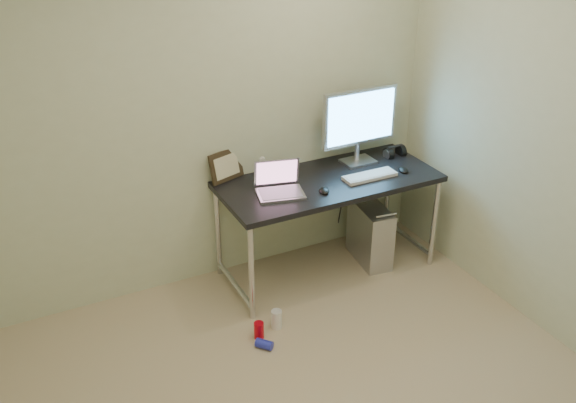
# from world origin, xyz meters

# --- Properties ---
(wall_back) EXTENTS (3.50, 0.02, 2.50)m
(wall_back) POSITION_xyz_m (0.00, 1.75, 1.25)
(wall_back) COLOR beige
(wall_back) RESTS_ON ground
(desk) EXTENTS (1.57, 0.69, 0.75)m
(desk) POSITION_xyz_m (0.83, 1.41, 0.67)
(desk) COLOR black
(desk) RESTS_ON ground
(tower_computer) EXTENTS (0.25, 0.46, 0.49)m
(tower_computer) POSITION_xyz_m (1.19, 1.37, 0.23)
(tower_computer) COLOR #AEAFB3
(tower_computer) RESTS_ON ground
(cable_a) EXTENTS (0.01, 0.16, 0.69)m
(cable_a) POSITION_xyz_m (1.14, 1.70, 0.40)
(cable_a) COLOR black
(cable_a) RESTS_ON ground
(cable_b) EXTENTS (0.02, 0.11, 0.71)m
(cable_b) POSITION_xyz_m (1.23, 1.68, 0.38)
(cable_b) COLOR black
(cable_b) RESTS_ON ground
(can_red) EXTENTS (0.08, 0.08, 0.12)m
(can_red) POSITION_xyz_m (0.04, 0.89, 0.06)
(can_red) COLOR red
(can_red) RESTS_ON ground
(can_white) EXTENTS (0.09, 0.09, 0.13)m
(can_white) POSITION_xyz_m (0.19, 0.94, 0.07)
(can_white) COLOR white
(can_white) RESTS_ON ground
(can_blue) EXTENTS (0.12, 0.12, 0.06)m
(can_blue) POSITION_xyz_m (0.02, 0.79, 0.03)
(can_blue) COLOR #2830C6
(can_blue) RESTS_ON ground
(laptop) EXTENTS (0.36, 0.32, 0.22)m
(laptop) POSITION_xyz_m (0.42, 1.38, 0.80)
(laptop) COLOR #B1B2B8
(laptop) RESTS_ON desk
(monitor) EXTENTS (0.60, 0.18, 0.56)m
(monitor) POSITION_xyz_m (1.17, 1.57, 1.08)
(monitor) COLOR #B1B2B8
(monitor) RESTS_ON desk
(keyboard) EXTENTS (0.39, 0.13, 0.02)m
(keyboard) POSITION_xyz_m (1.10, 1.30, 0.76)
(keyboard) COLOR silver
(keyboard) RESTS_ON desk
(mouse_right) EXTENTS (0.09, 0.12, 0.04)m
(mouse_right) POSITION_xyz_m (1.38, 1.28, 0.77)
(mouse_right) COLOR black
(mouse_right) RESTS_ON desk
(mouse_left) EXTENTS (0.09, 0.12, 0.04)m
(mouse_left) POSITION_xyz_m (0.70, 1.24, 0.77)
(mouse_left) COLOR black
(mouse_left) RESTS_ON desk
(headphones) EXTENTS (0.16, 0.10, 0.11)m
(headphones) POSITION_xyz_m (1.48, 1.54, 0.78)
(headphones) COLOR black
(headphones) RESTS_ON desk
(picture_frame) EXTENTS (0.28, 0.16, 0.22)m
(picture_frame) POSITION_xyz_m (0.18, 1.73, 0.86)
(picture_frame) COLOR black
(picture_frame) RESTS_ON desk
(webcam) EXTENTS (0.05, 0.04, 0.13)m
(webcam) POSITION_xyz_m (0.45, 1.69, 0.85)
(webcam) COLOR silver
(webcam) RESTS_ON desk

